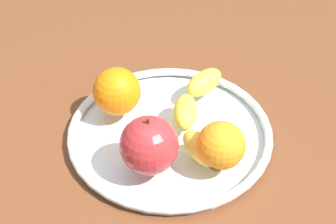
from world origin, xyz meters
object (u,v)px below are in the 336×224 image
apple (147,145)px  orange_back_left (219,145)px  fruit_bowl (168,132)px  orange_center (115,91)px  banana (196,115)px

apple → orange_back_left: bearing=94.1°
fruit_bowl → orange_center: size_ratio=4.20×
apple → banana: bearing=141.3°
banana → orange_back_left: orange_back_left is taller
orange_center → orange_back_left: (10.56, 14.20, -0.28)cm
orange_center → fruit_bowl: bearing=63.0°
fruit_bowl → apple: bearing=-19.8°
orange_center → orange_back_left: orange_center is taller
orange_back_left → banana: bearing=-160.9°
banana → apple: (8.20, -6.57, 2.11)cm
banana → orange_center: size_ratio=3.13×
fruit_bowl → banana: bearing=102.6°
banana → apple: bearing=-34.6°
fruit_bowl → banana: 4.81cm
orange_center → orange_back_left: size_ratio=1.09×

